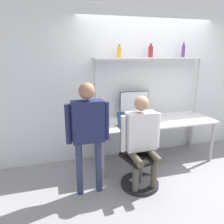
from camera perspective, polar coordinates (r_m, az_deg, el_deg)
The scene contains 13 objects.
ground_plane at distance 3.89m, azimuth 13.07°, elevation -14.69°, with size 12.00×12.00×0.00m, color gray.
wall_back at distance 4.15m, azimuth 8.66°, elevation 7.32°, with size 8.00×0.06×2.70m.
desk at distance 3.93m, azimuth 10.82°, elevation -3.01°, with size 2.13×0.78×0.76m.
shelf_unit at distance 3.95m, azimuth 9.95°, elevation 10.52°, with size 2.02×0.29×1.83m.
monitor at distance 3.94m, azimuth 5.82°, elevation 2.33°, with size 0.54×0.17×0.49m.
laptop at distance 3.52m, azimuth 4.35°, elevation -2.80°, with size 0.35×0.24×0.23m.
cell_phone at distance 3.62m, azimuth 8.76°, elevation -3.35°, with size 0.07×0.15×0.01m.
office_chair at distance 3.34m, azimuth 6.93°, elevation -13.96°, with size 0.56×0.56×0.94m.
person_seated at distance 3.08m, azimuth 7.74°, elevation -6.02°, with size 0.59×0.46×1.35m.
person_standing at distance 2.87m, azimuth -6.32°, elevation -3.67°, with size 0.58×0.21×1.56m.
bottle_amber at distance 3.73m, azimuth 1.91°, elevation 15.34°, with size 0.07×0.07×0.20m.
bottle_red at distance 3.94m, azimuth 10.07°, elevation 15.29°, with size 0.08×0.08×0.23m.
bottle_purple at distance 4.25m, azimuth 18.12°, elevation 14.93°, with size 0.06×0.06×0.26m.
Camera 1 is at (-1.72, -2.90, 1.93)m, focal length 35.00 mm.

